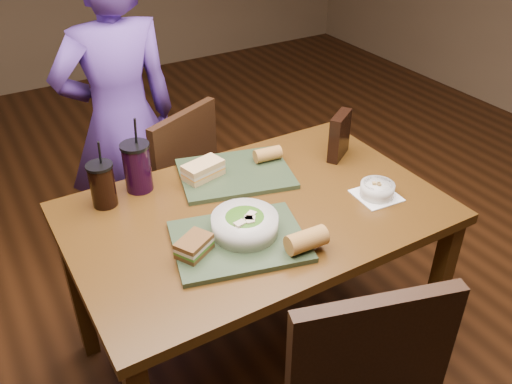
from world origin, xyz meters
TOP-DOWN VIEW (x-y plane):
  - ground at (0.00, 0.00)m, footprint 6.00×6.00m
  - dining_table at (0.00, 0.00)m, footprint 1.30×0.85m
  - chair_far at (-0.02, 0.66)m, footprint 0.52×0.53m
  - diner at (-0.19, 0.89)m, footprint 0.56×0.38m
  - tray_near at (-0.15, -0.14)m, footprint 0.49×0.42m
  - tray_far at (0.05, 0.23)m, footprint 0.49×0.42m
  - salad_bowl at (-0.11, -0.12)m, footprint 0.22×0.22m
  - soup_bowl at (0.42, -0.16)m, footprint 0.16×0.16m
  - sandwich_near at (-0.30, -0.13)m, footprint 0.13×0.12m
  - sandwich_far at (-0.08, 0.26)m, footprint 0.17×0.12m
  - baguette_near at (0.01, -0.29)m, footprint 0.13×0.07m
  - baguette_far at (0.20, 0.25)m, footprint 0.11×0.07m
  - cup_cola at (-0.45, 0.30)m, footprint 0.09×0.09m
  - cup_berry at (-0.30, 0.33)m, footprint 0.11×0.11m
  - chip_bag at (0.48, 0.15)m, footprint 0.14×0.12m

SIDE VIEW (x-z plane):
  - ground at x=0.00m, z-range 0.00..0.00m
  - chair_far at x=-0.02m, z-range 0.05..0.95m
  - dining_table at x=0.00m, z-range 0.28..1.03m
  - tray_near at x=-0.15m, z-range 0.75..0.77m
  - tray_far at x=0.05m, z-range 0.75..0.77m
  - diner at x=-0.19m, z-range 0.00..1.53m
  - soup_bowl at x=0.42m, z-range 0.75..0.81m
  - sandwich_near at x=-0.30m, z-range 0.77..0.82m
  - baguette_far at x=0.20m, z-range 0.77..0.82m
  - sandwich_far at x=-0.08m, z-range 0.77..0.83m
  - baguette_near at x=0.01m, z-range 0.77..0.83m
  - salad_bowl at x=-0.11m, z-range 0.77..0.84m
  - cup_cola at x=-0.45m, z-range 0.71..0.96m
  - chip_bag at x=0.48m, z-range 0.75..0.94m
  - cup_berry at x=-0.30m, z-range 0.70..0.99m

